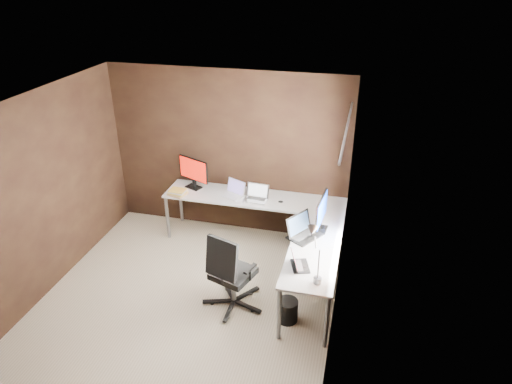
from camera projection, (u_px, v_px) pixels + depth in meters
The scene contains 15 objects.
room at pixel (212, 210), 5.19m from camera, with size 3.60×3.60×2.50m.
desk at pixel (272, 219), 6.19m from camera, with size 2.65×2.25×0.73m.
drawer_pedestal at pixel (315, 243), 6.34m from camera, with size 0.42×0.50×0.60m, color silver.
monitor_left at pixel (193, 171), 6.81m from camera, with size 0.51×0.25×0.47m.
monitor_right at pixel (321, 212), 5.73m from camera, with size 0.16×0.57×0.47m.
laptop_white at pixel (234, 192), 6.69m from camera, with size 0.39×0.35×0.22m.
laptop_silver at pixel (257, 196), 6.57m from camera, with size 0.34×0.26×0.22m.
laptop_black_big at pixel (302, 231), 5.70m from camera, with size 0.46×0.50×0.27m.
laptop_black_small at pixel (298, 264), 5.13m from camera, with size 0.27×0.32×0.18m.
book_stack at pixel (178, 192), 6.70m from camera, with size 0.30×0.27×0.08m.
mouse_left at pixel (179, 194), 6.70m from camera, with size 0.08×0.05×0.03m, color black.
mouse_corner at pixel (281, 202), 6.49m from camera, with size 0.08×0.05×0.03m, color black.
desk_lamp at pixel (314, 247), 4.77m from camera, with size 0.20×0.24×0.65m.
office_chair at pixel (232, 285), 5.52m from camera, with size 0.59×0.62×1.05m.
wastebasket at pixel (288, 310), 5.36m from camera, with size 0.24×0.24×0.28m, color black.
Camera 1 is at (1.92, -4.20, 3.84)m, focal length 32.00 mm.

